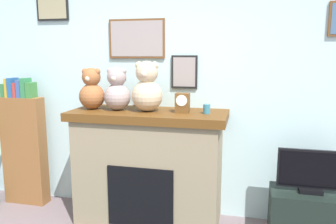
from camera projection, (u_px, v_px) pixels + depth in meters
name	position (u px, v px, depth m)	size (l,w,h in m)	color
back_wall	(160.00, 92.00, 3.59)	(5.20, 0.15, 2.60)	silver
fireplace	(149.00, 167.00, 3.38)	(1.54, 0.65, 1.15)	#87775D
bookshelf	(24.00, 146.00, 3.80)	(0.49, 0.16, 1.44)	brown
tv_stand	(308.00, 216.00, 3.08)	(0.69, 0.40, 0.46)	black
television	(312.00, 172.00, 3.01)	(0.60, 0.14, 0.40)	black
candle_jar	(207.00, 109.00, 3.12)	(0.07, 0.07, 0.09)	teal
mantel_clock	(182.00, 103.00, 3.16)	(0.13, 0.10, 0.19)	brown
teddy_bear_cream	(92.00, 91.00, 3.36)	(0.26, 0.26, 0.42)	#945932
teddy_bear_tan	(117.00, 91.00, 3.30)	(0.26, 0.26, 0.42)	gray
teddy_bear_brown	(147.00, 89.00, 3.22)	(0.30, 0.30, 0.49)	#C4AD8D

